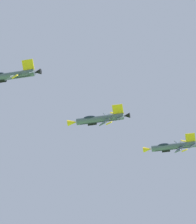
% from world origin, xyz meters
% --- Properties ---
extents(fighter_jet_left_wing, '(15.92, 7.89, 7.24)m').
position_xyz_m(fighter_jet_left_wing, '(-38.98, 72.67, 75.12)').
color(fighter_jet_left_wing, '#4C5666').
extents(fighter_jet_right_wing, '(15.92, 7.24, 7.84)m').
position_xyz_m(fighter_jet_right_wing, '(-21.22, 90.23, 72.61)').
color(fighter_jet_right_wing, '#4C5666').
extents(fighter_jet_left_outer, '(15.92, 7.59, 7.53)m').
position_xyz_m(fighter_jet_left_outer, '(-4.26, 107.78, 73.21)').
color(fighter_jet_left_outer, '#4C5666').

